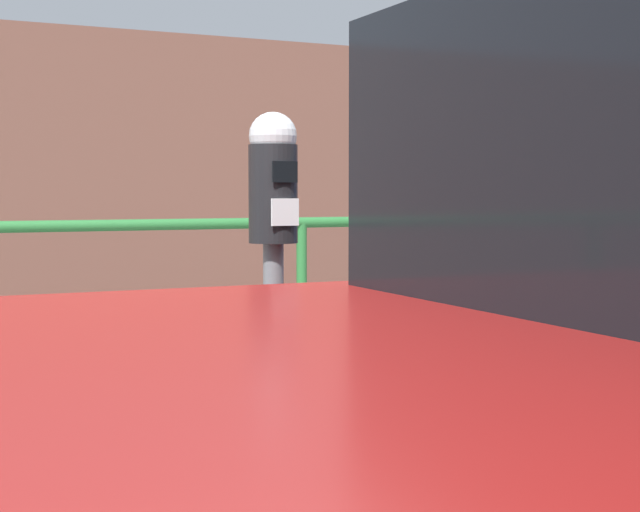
% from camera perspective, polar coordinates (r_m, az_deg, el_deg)
% --- Properties ---
extents(sidewalk_curb, '(36.00, 2.74, 0.13)m').
position_cam_1_polar(sidewalk_curb, '(4.20, -8.80, -14.01)').
color(sidewalk_curb, gray).
rests_on(sidewalk_curb, ground).
extents(parking_meter, '(0.17, 0.18, 1.49)m').
position_cam_1_polar(parking_meter, '(3.20, -2.83, 1.13)').
color(parking_meter, slate).
rests_on(parking_meter, sidewalk_curb).
extents(pedestrian_at_meter, '(0.59, 0.69, 1.68)m').
position_cam_1_polar(pedestrian_at_meter, '(3.65, 6.36, -0.32)').
color(pedestrian_at_meter, black).
rests_on(pedestrian_at_meter, sidewalk_curb).
extents(background_railing, '(24.06, 0.06, 1.08)m').
position_cam_1_polar(background_railing, '(5.06, -12.43, -1.29)').
color(background_railing, '#2D7A38').
rests_on(background_railing, sidewalk_curb).
extents(backdrop_wall, '(32.00, 0.50, 2.78)m').
position_cam_1_polar(backdrop_wall, '(8.60, -18.00, 3.92)').
color(backdrop_wall, brown).
rests_on(backdrop_wall, ground).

